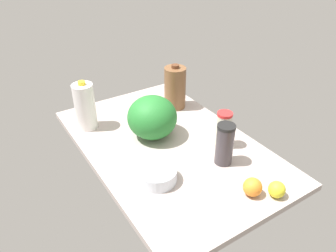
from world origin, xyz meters
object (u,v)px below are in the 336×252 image
(tumbler_cup, at_px, (223,129))
(shaker_bottle, at_px, (225,144))
(lemon_near_front, at_px, (277,189))
(milk_jug, at_px, (85,106))
(mixing_bowl, at_px, (157,175))
(chocolate_milk_jug, at_px, (175,88))
(watermelon, at_px, (152,117))
(orange_loose, at_px, (252,187))

(tumbler_cup, bearing_deg, shaker_bottle, -38.74)
(shaker_bottle, height_order, lemon_near_front, shaker_bottle)
(milk_jug, xyz_separation_m, mixing_bowl, (0.56, 0.09, -0.09))
(mixing_bowl, bearing_deg, lemon_near_front, 46.35)
(chocolate_milk_jug, distance_m, watermelon, 0.33)
(shaker_bottle, height_order, mixing_bowl, shaker_bottle)
(watermelon, bearing_deg, orange_loose, 11.54)
(shaker_bottle, relative_size, mixing_bowl, 1.17)
(tumbler_cup, bearing_deg, mixing_bowl, -83.10)
(watermelon, relative_size, tumbler_cup, 1.35)
(shaker_bottle, bearing_deg, mixing_bowl, -99.74)
(orange_loose, relative_size, lemon_near_front, 1.12)
(shaker_bottle, bearing_deg, orange_loose, -10.29)
(chocolate_milk_jug, distance_m, mixing_bowl, 0.66)
(watermelon, height_order, tumbler_cup, watermelon)
(mixing_bowl, xyz_separation_m, tumbler_cup, (-0.05, 0.40, 0.06))
(milk_jug, bearing_deg, lemon_near_front, 26.22)
(milk_jug, distance_m, tumbler_cup, 0.71)
(lemon_near_front, bearing_deg, chocolate_milk_jug, 174.93)
(orange_loose, bearing_deg, milk_jug, -156.35)
(tumbler_cup, height_order, lemon_near_front, tumbler_cup)
(shaker_bottle, bearing_deg, lemon_near_front, 7.00)
(tumbler_cup, relative_size, lemon_near_front, 2.69)
(watermelon, bearing_deg, tumbler_cup, 43.10)
(shaker_bottle, distance_m, watermelon, 0.39)
(tumbler_cup, relative_size, orange_loose, 2.39)
(mixing_bowl, distance_m, orange_loose, 0.39)
(orange_loose, bearing_deg, mixing_bowl, -134.99)
(watermelon, distance_m, lemon_near_front, 0.67)
(milk_jug, bearing_deg, orange_loose, 23.65)
(shaker_bottle, relative_size, orange_loose, 2.57)
(mixing_bowl, bearing_deg, shaker_bottle, 80.26)
(chocolate_milk_jug, xyz_separation_m, orange_loose, (0.78, -0.15, -0.08))
(lemon_near_front, bearing_deg, tumbler_cup, 172.88)
(watermelon, height_order, orange_loose, watermelon)
(tumbler_cup, bearing_deg, orange_loose, -20.70)
(milk_jug, distance_m, watermelon, 0.36)
(chocolate_milk_jug, bearing_deg, tumbler_cup, -3.35)
(mixing_bowl, bearing_deg, orange_loose, 45.01)
(chocolate_milk_jug, height_order, tumbler_cup, chocolate_milk_jug)
(chocolate_milk_jug, relative_size, mixing_bowl, 1.55)
(chocolate_milk_jug, relative_size, orange_loose, 3.40)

